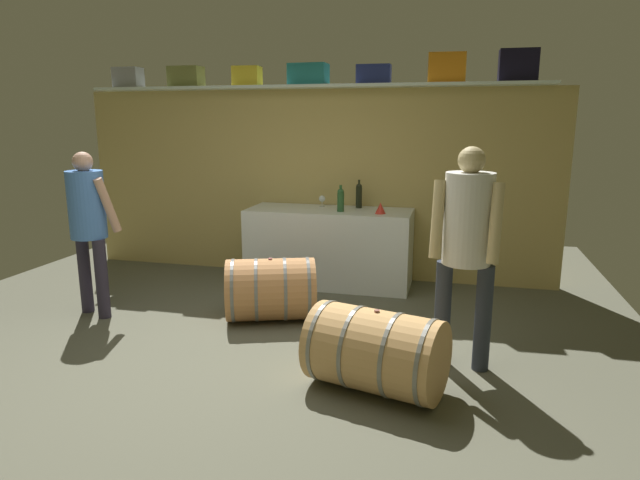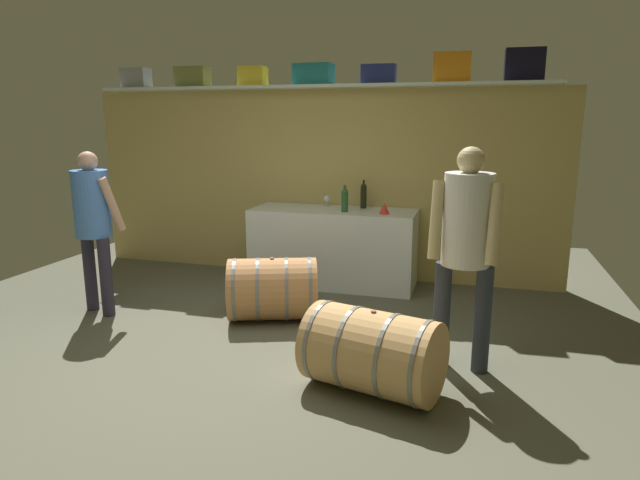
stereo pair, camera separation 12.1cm
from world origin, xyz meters
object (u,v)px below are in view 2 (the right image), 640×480
at_px(winemaker_pouring, 93,216).
at_px(visitor_tasting, 466,237).
at_px(toolcase_black, 524,65).
at_px(wine_bottle_green, 345,199).
at_px(toolcase_teal, 314,74).
at_px(toolcase_olive, 193,77).
at_px(toolcase_orange, 452,68).
at_px(work_cabinet, 333,247).
at_px(wine_barrel_near, 273,289).
at_px(wine_bottle_dark, 364,195).
at_px(toolcase_navy, 379,74).
at_px(toolcase_grey, 136,78).
at_px(toolcase_yellow, 253,76).
at_px(red_funnel, 384,208).
at_px(wine_glass, 327,199).
at_px(wine_barrel_far, 373,352).

xyz_separation_m(winemaker_pouring, visitor_tasting, (3.34, -0.31, 0.06)).
bearing_deg(toolcase_black, wine_bottle_green, -169.24).
bearing_deg(visitor_tasting, toolcase_teal, -40.65).
height_order(toolcase_olive, winemaker_pouring, toolcase_olive).
relative_size(toolcase_orange, wine_bottle_green, 1.31).
distance_m(toolcase_orange, work_cabinet, 2.24).
relative_size(wine_barrel_near, winemaker_pouring, 0.62).
relative_size(toolcase_black, wine_bottle_dark, 1.19).
bearing_deg(toolcase_navy, visitor_tasting, -65.76).
height_order(toolcase_grey, winemaker_pouring, toolcase_grey).
xyz_separation_m(work_cabinet, visitor_tasting, (1.43, -1.82, 0.58)).
bearing_deg(toolcase_yellow, winemaker_pouring, -120.93).
relative_size(red_funnel, visitor_tasting, 0.07).
height_order(toolcase_yellow, wine_glass, toolcase_yellow).
bearing_deg(toolcase_navy, toolcase_orange, -1.81).
bearing_deg(wine_glass, toolcase_orange, 3.06).
bearing_deg(wine_glass, wine_bottle_green, -46.00).
relative_size(toolcase_yellow, wine_barrel_near, 0.32).
height_order(wine_barrel_near, wine_barrel_far, wine_barrel_near).
distance_m(wine_bottle_dark, wine_bottle_green, 0.33).
height_order(toolcase_teal, wine_bottle_dark, toolcase_teal).
xyz_separation_m(toolcase_olive, red_funnel, (2.34, -0.38, -1.39)).
xyz_separation_m(wine_bottle_green, wine_barrel_far, (0.72, -2.23, -0.69)).
relative_size(wine_bottle_dark, wine_barrel_near, 0.33).
bearing_deg(wine_bottle_dark, wine_barrel_near, -111.24).
relative_size(toolcase_black, wine_barrel_near, 0.39).
xyz_separation_m(wine_bottle_green, wine_barrel_near, (-0.41, -1.12, -0.69)).
bearing_deg(toolcase_teal, toolcase_yellow, -177.35).
relative_size(wine_bottle_green, wine_barrel_far, 0.29).
bearing_deg(wine_glass, toolcase_teal, 158.09).
height_order(toolcase_black, wine_bottle_dark, toolcase_black).
relative_size(toolcase_olive, wine_barrel_near, 0.40).
bearing_deg(toolcase_yellow, toolcase_olive, 176.10).
distance_m(toolcase_orange, toolcase_black, 0.70).
xyz_separation_m(wine_bottle_dark, wine_barrel_near, (-0.55, -1.42, -0.70)).
xyz_separation_m(wine_barrel_far, visitor_tasting, (0.56, 0.52, 0.71)).
bearing_deg(toolcase_black, toolcase_orange, 179.18).
bearing_deg(toolcase_orange, wine_bottle_dark, -179.29).
distance_m(toolcase_orange, wine_bottle_dark, 1.60).
xyz_separation_m(red_funnel, wine_barrel_near, (-0.84, -1.10, -0.61)).
xyz_separation_m(toolcase_navy, wine_barrel_near, (-0.68, -1.48, -1.98)).
relative_size(work_cabinet, wine_bottle_green, 6.32).
height_order(toolcase_teal, wine_glass, toolcase_teal).
bearing_deg(toolcase_olive, visitor_tasting, -33.76).
bearing_deg(toolcase_orange, work_cabinet, -171.08).
xyz_separation_m(work_cabinet, wine_glass, (-0.13, 0.18, 0.51)).
bearing_deg(red_funnel, wine_bottle_green, 176.47).
bearing_deg(wine_barrel_far, toolcase_teal, 129.37).
distance_m(toolcase_black, wine_glass, 2.44).
bearing_deg(wine_bottle_dark, toolcase_navy, 23.75).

